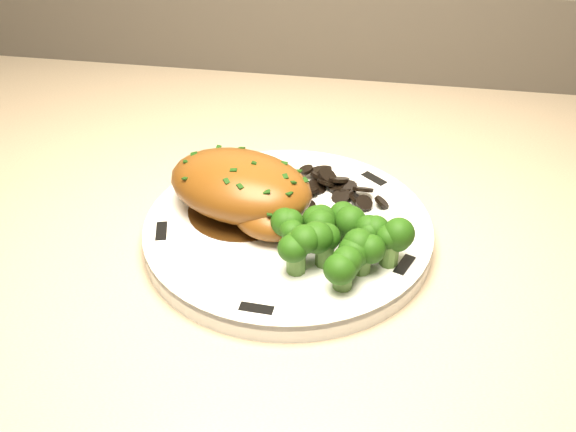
# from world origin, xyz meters

# --- Properties ---
(plate) EXTENTS (0.28, 0.28, 0.02)m
(plate) POSITION_xyz_m (0.55, 1.62, 0.95)
(plate) COLOR white
(plate) RESTS_ON counter
(rim_accent_0) EXTENTS (0.03, 0.03, 0.00)m
(rim_accent_0) POSITION_xyz_m (0.63, 1.71, 0.96)
(rim_accent_0) COLOR black
(rim_accent_0) RESTS_ON plate
(rim_accent_1) EXTENTS (0.03, 0.02, 0.00)m
(rim_accent_1) POSITION_xyz_m (0.49, 1.72, 0.96)
(rim_accent_1) COLOR black
(rim_accent_1) RESTS_ON plate
(rim_accent_2) EXTENTS (0.02, 0.03, 0.00)m
(rim_accent_2) POSITION_xyz_m (0.44, 1.59, 0.96)
(rim_accent_2) COLOR black
(rim_accent_2) RESTS_ON plate
(rim_accent_3) EXTENTS (0.03, 0.01, 0.00)m
(rim_accent_3) POSITION_xyz_m (0.55, 1.51, 0.96)
(rim_accent_3) COLOR black
(rim_accent_3) RESTS_ON plate
(rim_accent_4) EXTENTS (0.02, 0.03, 0.00)m
(rim_accent_4) POSITION_xyz_m (0.66, 1.58, 0.96)
(rim_accent_4) COLOR black
(rim_accent_4) RESTS_ON plate
(gravy_pool) EXTENTS (0.10, 0.10, 0.00)m
(gravy_pool) POSITION_xyz_m (0.51, 1.64, 0.96)
(gravy_pool) COLOR #371E0A
(gravy_pool) RESTS_ON plate
(chicken_breast) EXTENTS (0.16, 0.13, 0.05)m
(chicken_breast) POSITION_xyz_m (0.51, 1.64, 0.98)
(chicken_breast) COLOR brown
(chicken_breast) RESTS_ON plate
(mushroom_pile) EXTENTS (0.08, 0.06, 0.02)m
(mushroom_pile) POSITION_xyz_m (0.59, 1.68, 0.96)
(mushroom_pile) COLOR black
(mushroom_pile) RESTS_ON plate
(broccoli_florets) EXTENTS (0.11, 0.09, 0.04)m
(broccoli_florets) POSITION_xyz_m (0.60, 1.58, 0.98)
(broccoli_florets) COLOR #517A33
(broccoli_florets) RESTS_ON plate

